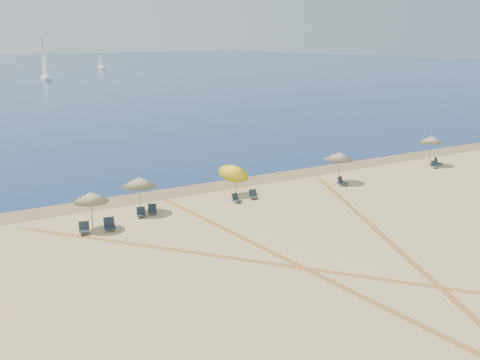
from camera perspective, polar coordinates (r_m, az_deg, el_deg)
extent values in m
plane|color=olive|center=(40.68, -2.98, -0.62)|extent=(500.00, 500.00, 0.00)
cylinder|color=gray|center=(32.23, -14.66, -3.13)|extent=(0.05, 0.05, 2.03)
cone|color=beige|center=(31.99, -14.76, -1.65)|extent=(1.94, 1.94, 0.55)
sphere|color=gray|center=(31.92, -14.79, -1.13)|extent=(0.08, 0.08, 0.08)
cylinder|color=gray|center=(34.67, -10.01, -1.62)|extent=(0.05, 0.05, 2.10)
cone|color=beige|center=(34.44, -10.08, -0.18)|extent=(2.12, 2.12, 0.55)
sphere|color=gray|center=(34.37, -10.10, 0.31)|extent=(0.08, 0.08, 0.08)
cylinder|color=gray|center=(37.76, -0.25, -0.30)|extent=(0.05, 0.89, 1.88)
cone|color=yellow|center=(37.88, -0.54, 0.98)|extent=(2.07, 2.11, 1.36)
sphere|color=gray|center=(37.81, -0.54, 1.42)|extent=(0.08, 0.08, 0.08)
cylinder|color=gray|center=(41.98, 9.87, 1.16)|extent=(0.05, 0.10, 2.15)
cone|color=beige|center=(41.81, 9.91, 2.40)|extent=(2.10, 2.12, 0.60)
sphere|color=gray|center=(41.75, 9.93, 2.80)|extent=(0.08, 0.08, 0.08)
cylinder|color=gray|center=(49.73, 18.55, 2.74)|extent=(0.05, 0.05, 2.34)
cone|color=beige|center=(49.56, 18.64, 3.89)|extent=(2.00, 2.00, 0.55)
sphere|color=gray|center=(49.51, 18.67, 4.24)|extent=(0.08, 0.08, 0.08)
cube|color=black|center=(31.81, -15.36, -4.99)|extent=(0.67, 0.67, 0.05)
cube|color=black|center=(31.98, -15.40, -4.44)|extent=(0.57, 0.34, 0.48)
cylinder|color=#A5A5AD|center=(31.66, -15.64, -5.27)|extent=(0.02, 0.02, 0.18)
cylinder|color=#A5A5AD|center=(31.66, -14.85, -5.22)|extent=(0.02, 0.02, 0.18)
cube|color=black|center=(32.01, -12.92, -4.69)|extent=(0.68, 0.68, 0.05)
cube|color=black|center=(32.21, -13.03, -4.10)|extent=(0.62, 0.32, 0.52)
cylinder|color=#A5A5AD|center=(31.82, -13.21, -5.00)|extent=(0.03, 0.03, 0.19)
cylinder|color=#A5A5AD|center=(31.88, -12.37, -4.91)|extent=(0.03, 0.03, 0.19)
cube|color=black|center=(33.97, -9.89, -3.50)|extent=(0.63, 0.63, 0.05)
cube|color=black|center=(34.14, -9.93, -3.03)|extent=(0.53, 0.33, 0.44)
cylinder|color=#A5A5AD|center=(33.82, -10.11, -3.73)|extent=(0.02, 0.02, 0.16)
cylinder|color=#A5A5AD|center=(33.84, -9.43, -3.69)|extent=(0.02, 0.02, 0.16)
cube|color=black|center=(34.46, -8.78, -3.19)|extent=(0.66, 0.66, 0.05)
cube|color=black|center=(34.63, -8.80, -2.72)|extent=(0.54, 0.36, 0.45)
cylinder|color=#A5A5AD|center=(34.32, -8.99, -3.42)|extent=(0.02, 0.02, 0.17)
cylinder|color=#A5A5AD|center=(34.32, -8.31, -3.39)|extent=(0.02, 0.02, 0.17)
cube|color=black|center=(36.52, -0.25, -2.05)|extent=(0.58, 0.58, 0.04)
cube|color=black|center=(36.62, -0.51, -1.66)|extent=(0.51, 0.28, 0.43)
cylinder|color=#A5A5AD|center=(36.26, -0.32, -2.30)|extent=(0.02, 0.02, 0.16)
cylinder|color=#A5A5AD|center=(36.53, 0.11, -2.18)|extent=(0.02, 0.02, 0.16)
cube|color=black|center=(37.29, 1.38, -1.70)|extent=(0.64, 0.64, 0.05)
cube|color=black|center=(37.46, 1.28, -1.28)|extent=(0.54, 0.33, 0.45)
cylinder|color=#A5A5AD|center=(37.12, 1.23, -1.91)|extent=(0.02, 0.02, 0.17)
cylinder|color=#A5A5AD|center=(37.22, 1.83, -1.87)|extent=(0.02, 0.02, 0.17)
cube|color=black|center=(41.37, 10.36, -0.33)|extent=(0.72, 0.72, 0.05)
cube|color=black|center=(41.42, 10.04, 0.04)|extent=(0.58, 0.40, 0.49)
cylinder|color=#A5A5AD|center=(41.06, 10.41, -0.57)|extent=(0.02, 0.02, 0.18)
cylinder|color=#A5A5AD|center=(41.44, 10.66, -0.45)|extent=(0.02, 0.02, 0.18)
cube|color=black|center=(48.89, 19.02, 1.31)|extent=(0.61, 0.61, 0.04)
cube|color=black|center=(49.04, 18.88, 1.61)|extent=(0.52, 0.31, 0.44)
cylinder|color=#A5A5AD|center=(48.68, 18.98, 1.16)|extent=(0.02, 0.02, 0.16)
cylinder|color=#A5A5AD|center=(48.91, 19.36, 1.19)|extent=(0.02, 0.02, 0.16)
cube|color=black|center=(50.16, 19.34, 1.60)|extent=(0.67, 0.67, 0.05)
cube|color=black|center=(50.20, 19.08, 1.89)|extent=(0.56, 0.36, 0.47)
cylinder|color=#A5A5AD|center=(49.87, 19.42, 1.42)|extent=(0.02, 0.02, 0.17)
cylinder|color=#A5A5AD|center=(50.26, 19.57, 1.50)|extent=(0.02, 0.02, 0.17)
cube|color=white|center=(156.79, -18.95, 9.64)|extent=(1.90, 6.97, 0.76)
cylinder|color=gray|center=(156.55, -19.09, 11.42)|extent=(0.15, 0.15, 10.09)
cube|color=white|center=(208.90, -13.77, 10.85)|extent=(1.96, 4.96, 0.53)
cylinder|color=gray|center=(208.76, -13.83, 11.79)|extent=(0.11, 0.11, 7.03)
plane|color=tan|center=(27.12, 5.36, -8.27)|extent=(29.27, 29.27, 0.00)
plane|color=tan|center=(27.90, 3.91, -7.58)|extent=(29.27, 29.27, 0.00)
plane|color=tan|center=(30.10, 15.23, -6.43)|extent=(37.09, 37.09, 0.00)
plane|color=tan|center=(31.05, 14.46, -5.74)|extent=(37.09, 37.09, 0.00)
plane|color=tan|center=(26.99, 2.75, -8.34)|extent=(39.26, 39.26, 0.00)
plane|color=tan|center=(27.32, 0.53, -8.04)|extent=(39.26, 39.26, 0.00)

